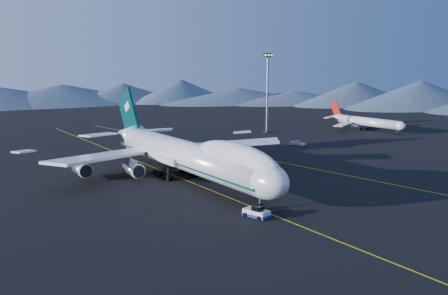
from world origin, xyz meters
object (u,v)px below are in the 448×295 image
service_van (298,143)px  pushback_tug (256,213)px  boeing_747 (187,155)px  second_jet (365,122)px  floodlight_mast (267,93)px

service_van → pushback_tug: bearing=-139.2°
boeing_747 → pushback_tug: bearing=-95.8°
boeing_747 → second_jet: boeing_747 is taller
boeing_747 → second_jet: (100.26, 37.83, -2.60)m
service_van → floodlight_mast: (10.61, 29.69, 14.09)m
second_jet → service_van: (-47.63, -14.77, -2.45)m
boeing_747 → service_van: (52.64, 23.06, -5.04)m
boeing_747 → service_van: 57.69m
boeing_747 → pushback_tug: (-3.00, -29.53, -5.18)m
boeing_747 → floodlight_mast: (63.24, 52.75, 9.04)m
service_van → floodlight_mast: size_ratio=0.19×
second_jet → boeing_747: bearing=-159.3°
pushback_tug → second_jet: 123.32m
pushback_tug → second_jet: second_jet is taller
boeing_747 → floodlight_mast: bearing=39.8°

